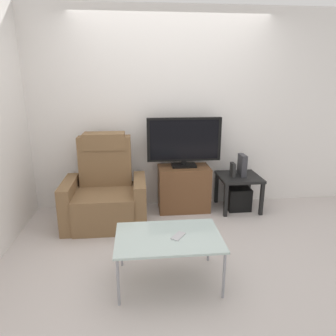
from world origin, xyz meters
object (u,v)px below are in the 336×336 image
(television, at_px, (184,141))
(coffee_table, at_px, (168,239))
(recliner_armchair, at_px, (105,193))
(book_upright, at_px, (233,170))
(tv_stand, at_px, (184,188))
(cell_phone, at_px, (178,236))
(subwoofer_box, at_px, (238,198))
(game_console, at_px, (242,165))
(side_table, at_px, (239,181))

(television, xyz_separation_m, coffee_table, (-0.36, -1.54, -0.53))
(television, height_order, coffee_table, television)
(recliner_armchair, relative_size, book_upright, 5.86)
(tv_stand, bearing_deg, cell_phone, -100.34)
(television, relative_size, subwoofer_box, 3.16)
(recliner_armchair, xyz_separation_m, book_upright, (1.65, 0.20, 0.19))
(cell_phone, bearing_deg, game_console, 89.94)
(recliner_armchair, distance_m, subwoofer_box, 1.78)
(television, xyz_separation_m, game_console, (0.78, -0.06, -0.33))
(tv_stand, bearing_deg, book_upright, -6.39)
(tv_stand, bearing_deg, television, 90.00)
(cell_phone, bearing_deg, subwoofer_box, 90.67)
(tv_stand, height_order, side_table, tv_stand)
(recliner_armchair, relative_size, side_table, 2.00)
(subwoofer_box, xyz_separation_m, game_console, (0.04, 0.01, 0.46))
(book_upright, xyz_separation_m, cell_phone, (-0.92, -1.46, -0.12))
(tv_stand, bearing_deg, recliner_armchair, -165.14)
(television, height_order, cell_phone, television)
(side_table, xyz_separation_m, cell_phone, (-1.02, -1.48, 0.04))
(coffee_table, bearing_deg, tv_stand, 76.56)
(cell_phone, bearing_deg, television, 114.98)
(television, distance_m, book_upright, 0.75)
(tv_stand, height_order, subwoofer_box, tv_stand)
(side_table, xyz_separation_m, subwoofer_box, (-0.00, -0.00, -0.24))
(book_upright, distance_m, coffee_table, 1.77)
(television, distance_m, side_table, 0.92)
(tv_stand, distance_m, cell_phone, 1.57)
(television, xyz_separation_m, side_table, (0.74, -0.07, -0.55))
(tv_stand, bearing_deg, subwoofer_box, -4.00)
(game_console, bearing_deg, television, 175.54)
(recliner_armchair, height_order, cell_phone, recliner_armchair)
(recliner_armchair, xyz_separation_m, coffee_table, (0.65, -1.25, 0.03))
(recliner_armchair, bearing_deg, television, 19.18)
(side_table, height_order, cell_phone, side_table)
(game_console, distance_m, cell_phone, 1.84)
(tv_stand, relative_size, book_upright, 3.66)
(recliner_armchair, relative_size, subwoofer_box, 3.54)
(side_table, height_order, subwoofer_box, side_table)
(subwoofer_box, relative_size, game_console, 1.07)
(subwoofer_box, bearing_deg, side_table, 30.96)
(television, relative_size, coffee_table, 1.07)
(game_console, bearing_deg, book_upright, -167.47)
(television, distance_m, recliner_armchair, 1.20)
(recliner_armchair, bearing_deg, book_upright, 10.11)
(subwoofer_box, distance_m, game_console, 0.46)
(side_table, relative_size, book_upright, 2.93)
(recliner_armchair, height_order, book_upright, recliner_armchair)
(tv_stand, distance_m, book_upright, 0.70)
(side_table, bearing_deg, subwoofer_box, -149.04)
(cell_phone, bearing_deg, side_table, 90.67)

